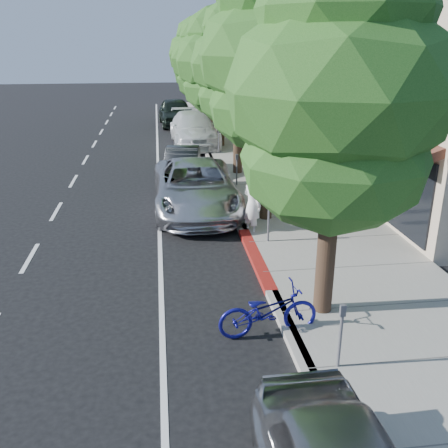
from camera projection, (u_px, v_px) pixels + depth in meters
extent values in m
plane|color=black|center=(263.00, 277.00, 12.76)|extent=(120.00, 120.00, 0.00)
cube|color=gray|center=(279.00, 185.00, 20.44)|extent=(4.60, 56.00, 0.15)
cube|color=#9E998E|center=(223.00, 187.00, 20.16)|extent=(0.30, 56.00, 0.15)
cube|color=maroon|center=(256.00, 258.00, 13.66)|extent=(0.32, 4.00, 0.15)
cube|color=beige|center=(363.00, 78.00, 29.41)|extent=(10.00, 36.00, 7.00)
cylinder|color=black|center=(326.00, 259.00, 10.53)|extent=(0.40, 0.40, 2.73)
ellipsoid|color=#1A4C16|center=(334.00, 159.00, 9.78)|extent=(3.73, 3.73, 2.98)
ellipsoid|color=#1A4C16|center=(339.00, 89.00, 9.31)|extent=(4.38, 4.38, 3.51)
ellipsoid|color=#1A4C16|center=(346.00, 7.00, 8.82)|extent=(3.29, 3.29, 2.63)
cylinder|color=black|center=(267.00, 178.00, 16.06)|extent=(0.40, 0.40, 2.98)
ellipsoid|color=#1A4C16|center=(269.00, 104.00, 15.24)|extent=(3.75, 3.75, 3.00)
ellipsoid|color=#1A4C16|center=(271.00, 55.00, 14.73)|extent=(4.41, 4.41, 3.53)
cylinder|color=black|center=(238.00, 145.00, 21.68)|extent=(0.40, 0.40, 2.70)
ellipsoid|color=#1A4C16|center=(238.00, 95.00, 20.94)|extent=(3.48, 3.48, 2.78)
ellipsoid|color=#1A4C16|center=(239.00, 63.00, 20.48)|extent=(4.09, 4.09, 3.28)
ellipsoid|color=#1A4C16|center=(239.00, 26.00, 19.99)|extent=(3.07, 3.07, 2.46)
cylinder|color=black|center=(221.00, 124.00, 27.27)|extent=(0.40, 0.40, 2.62)
ellipsoid|color=#1A4C16|center=(221.00, 85.00, 26.55)|extent=(4.12, 4.12, 3.30)
ellipsoid|color=#1A4C16|center=(221.00, 60.00, 26.10)|extent=(4.85, 4.85, 3.88)
ellipsoid|color=#1A4C16|center=(221.00, 33.00, 25.63)|extent=(3.64, 3.64, 2.91)
cylinder|color=black|center=(210.00, 110.00, 32.85)|extent=(0.40, 0.40, 2.56)
ellipsoid|color=#1A4C16|center=(209.00, 78.00, 32.14)|extent=(4.28, 4.28, 3.42)
ellipsoid|color=#1A4C16|center=(209.00, 58.00, 31.71)|extent=(5.03, 5.03, 4.03)
ellipsoid|color=#1A4C16|center=(209.00, 36.00, 31.25)|extent=(3.78, 3.78, 3.02)
cylinder|color=black|center=(202.00, 99.00, 38.41)|extent=(0.40, 0.40, 2.60)
ellipsoid|color=#1A4C16|center=(201.00, 72.00, 37.70)|extent=(4.23, 4.23, 3.38)
ellipsoid|color=#1A4C16|center=(201.00, 54.00, 37.26)|extent=(4.97, 4.97, 3.98)
ellipsoid|color=#1A4C16|center=(201.00, 35.00, 36.79)|extent=(3.73, 3.73, 2.98)
imported|color=white|center=(252.00, 204.00, 15.23)|extent=(0.75, 0.85, 1.95)
imported|color=navy|center=(268.00, 311.00, 10.11)|extent=(2.13, 0.91, 1.09)
imported|color=silver|center=(195.00, 187.00, 17.41)|extent=(2.83, 6.12, 1.70)
imported|color=black|center=(182.00, 164.00, 21.43)|extent=(1.90, 4.18, 1.33)
imported|color=white|center=(194.00, 129.00, 28.22)|extent=(2.69, 6.26, 1.80)
imported|color=black|center=(176.00, 112.00, 34.56)|extent=(2.45, 5.45, 1.82)
imported|color=black|center=(307.00, 167.00, 19.90)|extent=(0.85, 0.73, 1.52)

